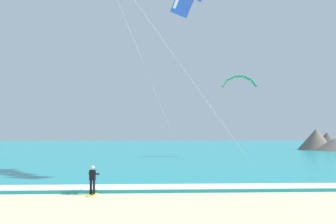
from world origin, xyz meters
name	(u,v)px	position (x,y,z in m)	size (l,w,h in m)	color
sea	(151,147)	(0.00, 72.81, 0.10)	(200.00, 120.00, 0.20)	teal
surf_foam	(145,187)	(0.00, 13.81, 0.22)	(200.00, 1.97, 0.04)	white
surfboard	(92,194)	(-3.02, 12.45, 0.03)	(0.79, 1.47, 0.09)	yellow
kitesurfer	(93,178)	(-3.01, 12.47, 0.94)	(0.61, 0.61, 1.69)	black
kite_distant	(239,80)	(12.46, 38.69, 10.93)	(4.91, 1.68, 1.72)	green
headland_right	(325,143)	(33.82, 56.77, 1.62)	(10.07, 11.10, 4.29)	#47423D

